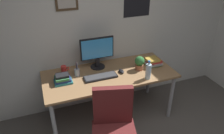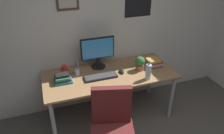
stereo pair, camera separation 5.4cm
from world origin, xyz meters
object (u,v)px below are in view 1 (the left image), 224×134
at_px(office_chair, 114,127).
at_px(keyboard, 101,77).
at_px(potted_plant, 140,63).
at_px(book_stack_right, 63,79).
at_px(book_stack_left, 153,62).
at_px(water_bottle, 148,71).
at_px(pen_cup, 77,72).
at_px(computer_mouse, 121,71).
at_px(monitor, 97,51).
at_px(coffee_mug_near, 64,69).

bearing_deg(office_chair, keyboard, 83.50).
xyz_separation_m(potted_plant, book_stack_right, (-1.03, 0.04, -0.06)).
height_order(potted_plant, book_stack_left, potted_plant).
relative_size(water_bottle, pen_cup, 1.26).
bearing_deg(keyboard, office_chair, -96.50).
distance_m(computer_mouse, book_stack_right, 0.77).
xyz_separation_m(monitor, coffee_mug_near, (-0.46, 0.01, -0.19)).
height_order(office_chair, monitor, monitor).
height_order(water_bottle, pen_cup, water_bottle).
xyz_separation_m(water_bottle, book_stack_right, (-1.03, 0.29, -0.06)).
xyz_separation_m(office_chair, water_bottle, (0.64, 0.46, 0.30)).
bearing_deg(potted_plant, book_stack_left, 6.04).
bearing_deg(book_stack_right, water_bottle, -15.69).
xyz_separation_m(office_chair, keyboard, (0.08, 0.69, 0.21)).
distance_m(water_bottle, book_stack_right, 1.07).
distance_m(monitor, potted_plant, 0.59).
xyz_separation_m(monitor, computer_mouse, (0.25, -0.25, -0.22)).
xyz_separation_m(office_chair, coffee_mug_near, (-0.34, 0.98, 0.25)).
bearing_deg(office_chair, potted_plant, 48.00).
distance_m(coffee_mug_near, pen_cup, 0.20).
distance_m(book_stack_left, book_stack_right, 1.27).
distance_m(keyboard, book_stack_right, 0.48).
bearing_deg(computer_mouse, monitor, 134.73).
distance_m(office_chair, coffee_mug_near, 1.06).
bearing_deg(keyboard, computer_mouse, 5.33).
bearing_deg(coffee_mug_near, monitor, -0.80).
height_order(computer_mouse, book_stack_right, book_stack_right).
bearing_deg(office_chair, water_bottle, 36.00).
relative_size(office_chair, keyboard, 2.21).
height_order(keyboard, pen_cup, pen_cup).
relative_size(monitor, pen_cup, 2.30).
distance_m(monitor, coffee_mug_near, 0.50).
height_order(computer_mouse, potted_plant, potted_plant).
bearing_deg(coffee_mug_near, pen_cup, -41.47).
bearing_deg(computer_mouse, office_chair, -117.83).
height_order(coffee_mug_near, book_stack_right, book_stack_right).
relative_size(office_chair, book_stack_right, 4.34).
xyz_separation_m(monitor, pen_cup, (-0.32, -0.12, -0.19)).
relative_size(keyboard, pen_cup, 2.15).
distance_m(keyboard, computer_mouse, 0.30).
bearing_deg(potted_plant, coffee_mug_near, 164.75).
bearing_deg(computer_mouse, coffee_mug_near, 160.01).
relative_size(office_chair, coffee_mug_near, 8.64).
height_order(coffee_mug_near, pen_cup, pen_cup).
relative_size(keyboard, book_stack_left, 1.99).
bearing_deg(coffee_mug_near, water_bottle, -27.75).
distance_m(monitor, computer_mouse, 0.42).
bearing_deg(coffee_mug_near, computer_mouse, -19.99).
bearing_deg(pen_cup, potted_plant, -9.30).
distance_m(monitor, water_bottle, 0.73).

